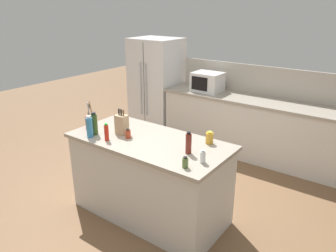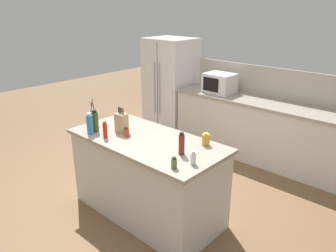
{
  "view_description": "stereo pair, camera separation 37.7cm",
  "coord_description": "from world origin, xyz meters",
  "px_view_note": "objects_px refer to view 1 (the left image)",
  "views": [
    {
      "loc": [
        2.09,
        -2.5,
        2.31
      ],
      "look_at": [
        0.0,
        0.35,
        0.99
      ],
      "focal_mm": 35.0,
      "sensor_mm": 36.0,
      "label": 1
    },
    {
      "loc": [
        2.38,
        -2.26,
        2.31
      ],
      "look_at": [
        0.0,
        0.35,
        0.99
      ],
      "focal_mm": 35.0,
      "sensor_mm": 36.0,
      "label": 2
    }
  ],
  "objects_px": {
    "microwave": "(207,82)",
    "utensil_crock": "(91,122)",
    "vinegar_bottle": "(189,143)",
    "spice_jar_oregano": "(185,162)",
    "olive_oil_bottle": "(94,124)",
    "dish_soap_bottle": "(89,127)",
    "salt_shaker": "(203,157)",
    "knife_block": "(122,124)",
    "spice_jar_paprika": "(128,134)",
    "refrigerator": "(157,85)",
    "honey_jar": "(209,138)",
    "hot_sauce_bottle": "(107,132)"
  },
  "relations": [
    {
      "from": "honey_jar",
      "to": "hot_sauce_bottle",
      "type": "distance_m",
      "value": 1.09
    },
    {
      "from": "honey_jar",
      "to": "spice_jar_paprika",
      "type": "distance_m",
      "value": 0.88
    },
    {
      "from": "salt_shaker",
      "to": "honey_jar",
      "type": "bearing_deg",
      "value": 111.79
    },
    {
      "from": "spice_jar_paprika",
      "to": "hot_sauce_bottle",
      "type": "relative_size",
      "value": 0.54
    },
    {
      "from": "utensil_crock",
      "to": "dish_soap_bottle",
      "type": "relative_size",
      "value": 1.29
    },
    {
      "from": "utensil_crock",
      "to": "dish_soap_bottle",
      "type": "distance_m",
      "value": 0.27
    },
    {
      "from": "olive_oil_bottle",
      "to": "spice_jar_paprika",
      "type": "bearing_deg",
      "value": 20.77
    },
    {
      "from": "spice_jar_paprika",
      "to": "spice_jar_oregano",
      "type": "bearing_deg",
      "value": -13.35
    },
    {
      "from": "vinegar_bottle",
      "to": "salt_shaker",
      "type": "distance_m",
      "value": 0.24
    },
    {
      "from": "knife_block",
      "to": "spice_jar_paprika",
      "type": "distance_m",
      "value": 0.16
    },
    {
      "from": "olive_oil_bottle",
      "to": "spice_jar_oregano",
      "type": "height_order",
      "value": "olive_oil_bottle"
    },
    {
      "from": "olive_oil_bottle",
      "to": "microwave",
      "type": "bearing_deg",
      "value": 88.93
    },
    {
      "from": "utensil_crock",
      "to": "vinegar_bottle",
      "type": "relative_size",
      "value": 1.42
    },
    {
      "from": "microwave",
      "to": "knife_block",
      "type": "relative_size",
      "value": 1.63
    },
    {
      "from": "spice_jar_oregano",
      "to": "refrigerator",
      "type": "bearing_deg",
      "value": 132.34
    },
    {
      "from": "refrigerator",
      "to": "vinegar_bottle",
      "type": "height_order",
      "value": "refrigerator"
    },
    {
      "from": "vinegar_bottle",
      "to": "utensil_crock",
      "type": "bearing_deg",
      "value": -175.45
    },
    {
      "from": "salt_shaker",
      "to": "spice_jar_oregano",
      "type": "bearing_deg",
      "value": -113.61
    },
    {
      "from": "spice_jar_oregano",
      "to": "dish_soap_bottle",
      "type": "bearing_deg",
      "value": -179.04
    },
    {
      "from": "utensil_crock",
      "to": "vinegar_bottle",
      "type": "distance_m",
      "value": 1.29
    },
    {
      "from": "utensil_crock",
      "to": "salt_shaker",
      "type": "distance_m",
      "value": 1.5
    },
    {
      "from": "refrigerator",
      "to": "microwave",
      "type": "height_order",
      "value": "refrigerator"
    },
    {
      "from": "utensil_crock",
      "to": "spice_jar_oregano",
      "type": "height_order",
      "value": "utensil_crock"
    },
    {
      "from": "olive_oil_bottle",
      "to": "spice_jar_oregano",
      "type": "distance_m",
      "value": 1.26
    },
    {
      "from": "microwave",
      "to": "knife_block",
      "type": "bearing_deg",
      "value": -85.11
    },
    {
      "from": "olive_oil_bottle",
      "to": "refrigerator",
      "type": "bearing_deg",
      "value": 113.35
    },
    {
      "from": "refrigerator",
      "to": "dish_soap_bottle",
      "type": "height_order",
      "value": "refrigerator"
    },
    {
      "from": "olive_oil_bottle",
      "to": "hot_sauce_bottle",
      "type": "height_order",
      "value": "olive_oil_bottle"
    },
    {
      "from": "salt_shaker",
      "to": "olive_oil_bottle",
      "type": "relative_size",
      "value": 0.49
    },
    {
      "from": "refrigerator",
      "to": "microwave",
      "type": "relative_size",
      "value": 3.68
    },
    {
      "from": "salt_shaker",
      "to": "honey_jar",
      "type": "xyz_separation_m",
      "value": [
        -0.17,
        0.43,
        0.0
      ]
    },
    {
      "from": "utensil_crock",
      "to": "olive_oil_bottle",
      "type": "xyz_separation_m",
      "value": [
        0.17,
        -0.1,
        0.04
      ]
    },
    {
      "from": "microwave",
      "to": "olive_oil_bottle",
      "type": "bearing_deg",
      "value": -91.07
    },
    {
      "from": "knife_block",
      "to": "microwave",
      "type": "bearing_deg",
      "value": 93.26
    },
    {
      "from": "dish_soap_bottle",
      "to": "hot_sauce_bottle",
      "type": "bearing_deg",
      "value": 12.14
    },
    {
      "from": "spice_jar_oregano",
      "to": "salt_shaker",
      "type": "bearing_deg",
      "value": 66.39
    },
    {
      "from": "microwave",
      "to": "olive_oil_bottle",
      "type": "height_order",
      "value": "microwave"
    },
    {
      "from": "refrigerator",
      "to": "dish_soap_bottle",
      "type": "bearing_deg",
      "value": -66.93
    },
    {
      "from": "microwave",
      "to": "utensil_crock",
      "type": "bearing_deg",
      "value": -95.35
    },
    {
      "from": "hot_sauce_bottle",
      "to": "spice_jar_paprika",
      "type": "bearing_deg",
      "value": 53.0
    },
    {
      "from": "spice_jar_oregano",
      "to": "olive_oil_bottle",
      "type": "bearing_deg",
      "value": 176.94
    },
    {
      "from": "knife_block",
      "to": "utensil_crock",
      "type": "relative_size",
      "value": 0.91
    },
    {
      "from": "spice_jar_paprika",
      "to": "hot_sauce_bottle",
      "type": "xyz_separation_m",
      "value": [
        -0.14,
        -0.18,
        0.04
      ]
    },
    {
      "from": "knife_block",
      "to": "refrigerator",
      "type": "bearing_deg",
      "value": 118.09
    },
    {
      "from": "microwave",
      "to": "olive_oil_bottle",
      "type": "relative_size",
      "value": 1.84
    },
    {
      "from": "honey_jar",
      "to": "spice_jar_paprika",
      "type": "relative_size",
      "value": 1.26
    },
    {
      "from": "refrigerator",
      "to": "hot_sauce_bottle",
      "type": "relative_size",
      "value": 9.08
    },
    {
      "from": "dish_soap_bottle",
      "to": "refrigerator",
      "type": "bearing_deg",
      "value": 113.07
    },
    {
      "from": "knife_block",
      "to": "hot_sauce_bottle",
      "type": "relative_size",
      "value": 1.52
    },
    {
      "from": "knife_block",
      "to": "spice_jar_paprika",
      "type": "bearing_deg",
      "value": -20.89
    }
  ]
}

